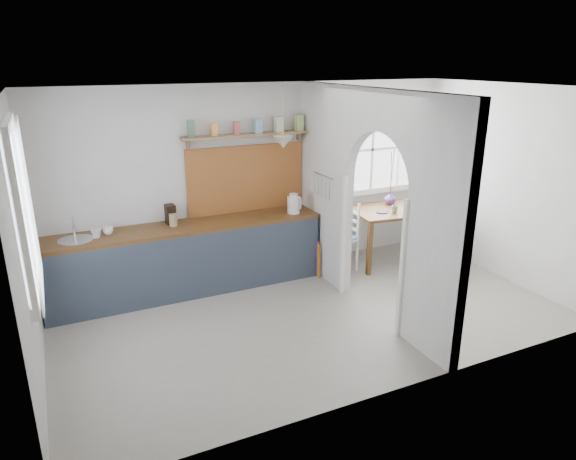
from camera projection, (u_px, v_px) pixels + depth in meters
name	position (u px, v px, depth m)	size (l,w,h in m)	color
floor	(313.00, 315.00, 6.09)	(5.80, 3.20, 0.01)	gray
ceiling	(317.00, 89.00, 5.26)	(5.80, 3.20, 0.01)	silver
walls	(315.00, 210.00, 5.67)	(5.81, 3.21, 2.60)	silver
partition	(366.00, 189.00, 5.96)	(0.12, 3.20, 2.60)	silver
kitchen_window	(20.00, 211.00, 4.40)	(0.10, 1.16, 1.50)	white
nook_window	(372.00, 150.00, 7.64)	(1.76, 0.10, 1.30)	white
counter	(188.00, 257.00, 6.62)	(3.50, 0.60, 0.90)	brown
sink	(76.00, 241.00, 5.93)	(0.40, 0.40, 0.02)	silver
backsplash	(246.00, 179.00, 6.92)	(1.65, 0.03, 0.90)	#9D5531
shelf	(247.00, 131.00, 6.64)	(1.75, 0.20, 0.21)	#9A744E
pendant_lamp	(283.00, 142.00, 6.53)	(0.26, 0.26, 0.16)	silver
utensil_rail	(324.00, 176.00, 6.64)	(0.02, 0.02, 0.50)	silver
dining_table	(395.00, 235.00, 7.60)	(1.30, 0.87, 0.81)	brown
chair_left	(337.00, 237.00, 7.23)	(0.46, 0.46, 1.00)	white
chair_right	(449.00, 222.00, 7.90)	(0.45, 0.45, 0.98)	white
kettle	(294.00, 203.00, 6.92)	(0.23, 0.18, 0.27)	silver
mug_a	(96.00, 234.00, 5.98)	(0.11, 0.11, 0.11)	silver
mug_b	(108.00, 231.00, 6.11)	(0.12, 0.12, 0.09)	white
knife_block	(170.00, 214.00, 6.47)	(0.11, 0.16, 0.25)	black
jar	(173.00, 220.00, 6.41)	(0.10, 0.10, 0.16)	#9F8864
towel_magenta	(318.00, 259.00, 7.06)	(0.02, 0.03, 0.49)	#A63269
towel_orange	(319.00, 261.00, 7.04)	(0.02, 0.03, 0.47)	#C37F0E
bowl	(421.00, 206.00, 7.48)	(0.27, 0.27, 0.07)	white
table_cup	(395.00, 209.00, 7.28)	(0.10, 0.10, 0.09)	#709A6C
plate	(382.00, 212.00, 7.28)	(0.17, 0.17, 0.01)	black
vase	(390.00, 198.00, 7.68)	(0.18, 0.18, 0.19)	#5D3479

